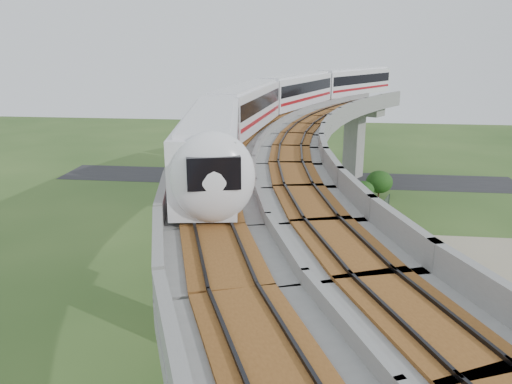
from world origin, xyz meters
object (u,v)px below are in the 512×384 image
car_white (410,307)px  car_red (485,293)px  car_dark (463,285)px  metro_train (294,99)px

car_white → car_red: 6.19m
car_red → car_dark: (-1.34, 0.75, 0.10)m
car_white → car_dark: (4.28, 3.35, 0.09)m
metro_train → car_dark: metro_train is taller
metro_train → car_dark: size_ratio=14.11×
car_white → car_red: size_ratio=0.98×
car_white → car_dark: bearing=10.6°
car_white → car_dark: car_dark is taller
car_dark → car_red: bearing=-145.4°
metro_train → car_red: (14.28, -14.15, -11.75)m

